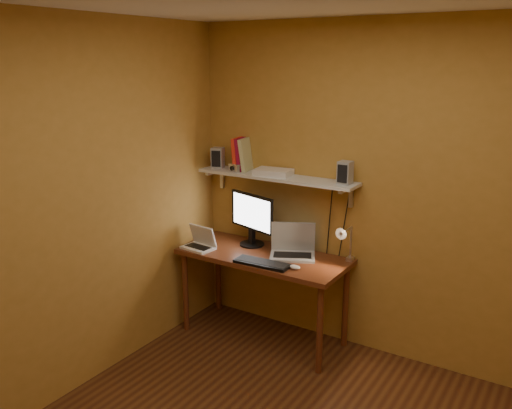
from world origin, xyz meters
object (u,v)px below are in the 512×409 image
Objects in this scene: netbook at (200,242)px; laptop at (293,247)px; shelf_camera at (234,168)px; desk_lamp at (345,240)px; speaker_right at (345,173)px; speaker_left at (218,158)px; wall_shelf at (276,177)px; keyboard at (262,263)px; mouse at (295,267)px; monitor at (252,217)px; router at (273,172)px; desk at (263,264)px.

laptop is at bearing 25.32° from netbook.
laptop is 3.77× the size of shelf_camera.
desk_lamp is 2.13× the size of speaker_right.
speaker_right is at bearing 23.64° from netbook.
speaker_left is 1.54× the size of shelf_camera.
keyboard is (0.12, -0.40, -0.60)m from wall_shelf.
mouse is at bearing -84.74° from laptop.
speaker_right is at bearing 4.14° from shelf_camera.
wall_shelf is 0.41m from monitor.
laptop is 0.79m from netbook.
speaker_left is at bearing 179.19° from router.
mouse is (0.90, 0.01, -0.04)m from netbook.
speaker_left reaches higher than monitor.
speaker_right is (0.60, 0.01, 0.10)m from wall_shelf.
laptop is 0.97× the size of keyboard.
wall_shelf is 3.73× the size of desk_lamp.
desk is 1.02m from speaker_right.
router is (-0.02, 0.19, 0.74)m from desk.
speaker_left is (-1.25, 0.07, 0.51)m from desk_lamp.
speaker_left reaches higher than laptop.
desk is at bearing -82.78° from router.
shelf_camera is at bearing 161.59° from mouse.
mouse is at bearing -42.70° from wall_shelf.
speaker_left reaches higher than speaker_right.
netbook is at bearing -118.06° from shelf_camera.
desk is at bearing -90.00° from wall_shelf.
mouse is 0.44m from desk_lamp.
wall_shelf is 7.96× the size of speaker_right.
desk is 1.01m from speaker_left.
wall_shelf is 0.78m from mouse.
wall_shelf reaches higher than desk_lamp.
router reaches higher than wall_shelf.
wall_shelf is at bearing 130.32° from laptop.
desk_lamp is 1.35m from speaker_left.
monitor is (-0.20, -0.05, -0.36)m from wall_shelf.
laptop is at bearing -163.60° from speaker_right.
desk is 0.76m from router.
wall_shelf reaches higher than laptop.
mouse is (0.38, -0.35, -0.59)m from wall_shelf.
keyboard is 0.67m from desk_lamp.
wall_shelf reaches higher than monitor.
router is at bearing -172.49° from wall_shelf.
mouse is at bearing 9.41° from keyboard.
monitor is 1.74× the size of netbook.
speaker_right is at bearing 59.17° from mouse.
wall_shelf is 3.13× the size of keyboard.
shelf_camera is at bearing 67.93° from netbook.
wall_shelf is 0.60m from speaker_left.
desk_lamp is at bearing -50.18° from speaker_right.
speaker_right reaches higher than monitor.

